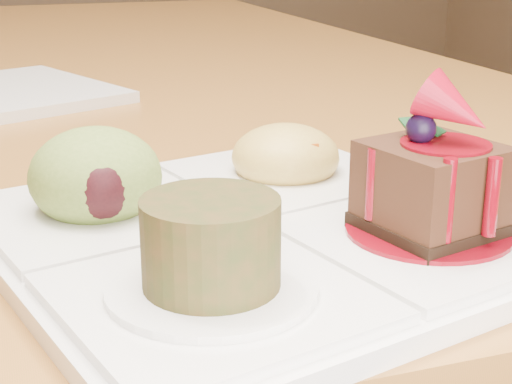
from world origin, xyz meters
name	(u,v)px	position (x,y,z in m)	size (l,w,h in m)	color
dining_table	(92,104)	(0.00, 0.00, 0.68)	(1.00, 1.80, 0.75)	#955726
sampler_plate	(249,211)	(0.00, -0.75, 0.77)	(0.35, 0.35, 0.11)	white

